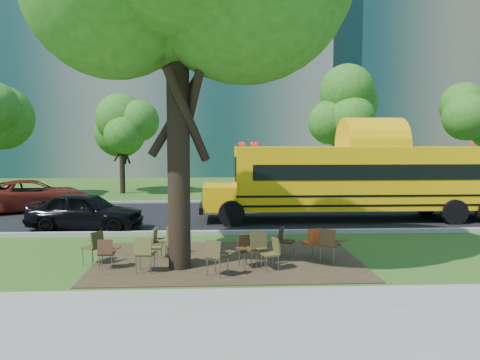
{
  "coord_description": "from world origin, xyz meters",
  "views": [
    {
      "loc": [
        0.65,
        -12.89,
        3.23
      ],
      "look_at": [
        1.56,
        3.91,
        1.81
      ],
      "focal_mm": 35.0,
      "sensor_mm": 36.0,
      "label": 1
    }
  ],
  "objects": [
    {
      "name": "main_tree",
      "position": [
        -0.25,
        -1.23,
        6.19
      ],
      "size": [
        7.2,
        7.2,
        9.8
      ],
      "color": "black",
      "rests_on": "ground"
    },
    {
      "name": "building_main",
      "position": [
        -8.0,
        36.0,
        11.0
      ],
      "size": [
        38.0,
        16.0,
        22.0
      ],
      "primitive_type": "cube",
      "color": "gray",
      "rests_on": "ground"
    },
    {
      "name": "ground",
      "position": [
        0.0,
        0.0,
        0.0
      ],
      "size": [
        160.0,
        160.0,
        0.0
      ],
      "primitive_type": "plane",
      "color": "#2E551A",
      "rests_on": "ground"
    },
    {
      "name": "bg_tree_2",
      "position": [
        -5.0,
        16.0,
        4.21
      ],
      "size": [
        4.8,
        4.8,
        6.62
      ],
      "color": "black",
      "rests_on": "ground"
    },
    {
      "name": "chair_11",
      "position": [
        1.72,
        -1.21,
        0.58
      ],
      "size": [
        0.65,
        0.7,
        0.95
      ],
      "rotation": [
        0.0,
        0.0,
        0.3
      ],
      "color": "#443C1D",
      "rests_on": "ground"
    },
    {
      "name": "chair_13",
      "position": [
        3.32,
        -0.43,
        0.53
      ],
      "size": [
        0.58,
        0.66,
        0.85
      ],
      "rotation": [
        0.0,
        0.0,
        0.37
      ],
      "color": "#BF4014",
      "rests_on": "ground"
    },
    {
      "name": "chair_10",
      "position": [
        -0.88,
        -0.21,
        0.51
      ],
      "size": [
        0.49,
        0.58,
        0.83
      ],
      "rotation": [
        0.0,
        0.0,
        -1.69
      ],
      "color": "brown",
      "rests_on": "ground"
    },
    {
      "name": "school_bus",
      "position": [
        6.82,
        5.61,
        1.72
      ],
      "size": [
        12.22,
        2.82,
        2.98
      ],
      "rotation": [
        0.0,
        0.0,
        -0.0
      ],
      "color": "#FBB507",
      "rests_on": "ground"
    },
    {
      "name": "chair_5",
      "position": [
        1.43,
        -1.25,
        0.52
      ],
      "size": [
        0.58,
        0.63,
        0.85
      ],
      "rotation": [
        0.0,
        0.0,
        3.44
      ],
      "color": "#422A17",
      "rests_on": "ground"
    },
    {
      "name": "chair_0",
      "position": [
        -2.05,
        -1.26,
        0.49
      ],
      "size": [
        0.52,
        0.48,
        0.8
      ],
      "rotation": [
        0.0,
        0.0,
        0.03
      ],
      "color": "#4A2B1A",
      "rests_on": "ground"
    },
    {
      "name": "bg_car_red",
      "position": [
        -7.62,
        8.77,
        0.72
      ],
      "size": [
        5.74,
        4.21,
        1.45
      ],
      "primitive_type": "imported",
      "rotation": [
        0.0,
        0.0,
        1.96
      ],
      "color": "#5B180F",
      "rests_on": "ground"
    },
    {
      "name": "dirt_patch",
      "position": [
        1.0,
        -0.5,
        0.01
      ],
      "size": [
        7.0,
        4.5,
        0.03
      ],
      "primitive_type": "cube",
      "color": "#382819",
      "rests_on": "ground"
    },
    {
      "name": "black_car",
      "position": [
        -4.0,
        4.04,
        0.7
      ],
      "size": [
        4.29,
        2.21,
        1.4
      ],
      "primitive_type": "imported",
      "rotation": [
        0.0,
        0.0,
        1.43
      ],
      "color": "black",
      "rests_on": "ground"
    },
    {
      "name": "sidewalk",
      "position": [
        0.0,
        -5.0,
        0.02
      ],
      "size": [
        60.0,
        4.0,
        0.04
      ],
      "primitive_type": "cube",
      "color": "gray",
      "rests_on": "ground"
    },
    {
      "name": "chair_2",
      "position": [
        -0.26,
        -0.95,
        0.5
      ],
      "size": [
        0.55,
        0.69,
        0.81
      ],
      "rotation": [
        0.0,
        0.0,
        0.66
      ],
      "color": "#D45416",
      "rests_on": "ground"
    },
    {
      "name": "building_right",
      "position": [
        24.0,
        38.0,
        12.5
      ],
      "size": [
        30.0,
        16.0,
        25.0
      ],
      "primitive_type": "cube",
      "color": "#6C675A",
      "rests_on": "ground"
    },
    {
      "name": "chair_1",
      "position": [
        -1.04,
        -1.64,
        0.57
      ],
      "size": [
        0.65,
        0.54,
        0.92
      ],
      "rotation": [
        0.0,
        0.0,
        -0.12
      ],
      "color": "brown",
      "rests_on": "ground"
    },
    {
      "name": "chair_3",
      "position": [
        -0.33,
        -0.91,
        0.54
      ],
      "size": [
        0.65,
        0.51,
        0.88
      ],
      "rotation": [
        0.0,
        0.0,
        2.92
      ],
      "color": "#4B3F20",
      "rests_on": "ground"
    },
    {
      "name": "chair_6",
      "position": [
        2.04,
        -1.53,
        0.51
      ],
      "size": [
        0.61,
        0.56,
        0.82
      ],
      "rotation": [
        0.0,
        0.0,
        1.88
      ],
      "color": "brown",
      "rests_on": "ground"
    },
    {
      "name": "chair_12",
      "position": [
        2.59,
        -0.15,
        0.5
      ],
      "size": [
        0.53,
        0.67,
        0.81
      ],
      "rotation": [
        0.0,
        0.0,
        4.26
      ],
      "color": "#3F2616",
      "rests_on": "ground"
    },
    {
      "name": "chair_9",
      "position": [
        -0.65,
        0.17,
        0.48
      ],
      "size": [
        0.65,
        0.51,
        0.77
      ],
      "rotation": [
        0.0,
        0.0,
        2.6
      ],
      "color": "brown",
      "rests_on": "ground"
    },
    {
      "name": "chair_4",
      "position": [
        0.7,
        -2.06,
        0.56
      ],
      "size": [
        0.77,
        0.61,
        0.91
      ],
      "rotation": [
        0.0,
        0.0,
        -0.59
      ],
      "color": "#41371C",
      "rests_on": "ground"
    },
    {
      "name": "asphalt_road",
      "position": [
        0.0,
        7.0,
        0.02
      ],
      "size": [
        80.0,
        8.0,
        0.04
      ],
      "primitive_type": "cube",
      "color": "black",
      "rests_on": "ground"
    },
    {
      "name": "chair_7",
      "position": [
        3.67,
        -0.95,
        0.58
      ],
      "size": [
        0.8,
        0.63,
        0.93
      ],
      "rotation": [
        0.0,
        0.0,
        -0.62
      ],
      "color": "#50351C",
      "rests_on": "ground"
    },
    {
      "name": "kerb_near",
      "position": [
        0.0,
        3.0,
        0.07
      ],
      "size": [
        80.0,
        0.25,
        0.14
      ],
      "primitive_type": "cube",
      "color": "gray",
      "rests_on": "ground"
    },
    {
      "name": "chair_8",
      "position": [
        -2.49,
        -0.72,
        0.55
      ],
      "size": [
        0.59,
        0.75,
        0.89
      ],
      "rotation": [
        0.0,
        0.0,
        1.02
      ],
      "color": "#423F1C",
      "rests_on": "ground"
    },
    {
      "name": "bg_tree_3",
      "position": [
        8.0,
        14.0,
        5.03
      ],
      "size": [
        5.6,
        5.6,
        7.84
      ],
      "color": "black",
      "rests_on": "ground"
    },
    {
      "name": "kerb_far",
      "position": [
        0.0,
        11.1,
        0.07
      ],
      "size": [
        80.0,
        0.25,
        0.14
      ],
      "primitive_type": "cube",
      "color": "gray",
      "rests_on": "ground"
    }
  ]
}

